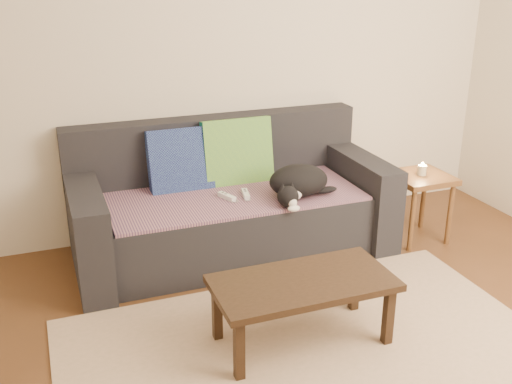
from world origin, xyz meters
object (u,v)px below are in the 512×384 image
at_px(sofa, 230,208).
at_px(wii_remote_b, 246,194).
at_px(side_table, 420,186).
at_px(coffee_table, 303,288).
at_px(wii_remote_a, 227,197).
at_px(cat, 298,182).

height_order(sofa, wii_remote_b, sofa).
bearing_deg(side_table, wii_remote_b, 172.54).
distance_m(sofa, wii_remote_b, 0.22).
distance_m(sofa, coffee_table, 1.18).
bearing_deg(wii_remote_a, coffee_table, 162.38).
bearing_deg(coffee_table, side_table, 33.55).
distance_m(wii_remote_a, wii_remote_b, 0.13).
height_order(sofa, coffee_table, sofa).
height_order(sofa, cat, sofa).
height_order(sofa, wii_remote_a, sofa).
xyz_separation_m(side_table, coffee_table, (-1.30, -0.86, -0.08)).
distance_m(sofa, wii_remote_a, 0.22).
distance_m(cat, coffee_table, 1.00).
relative_size(wii_remote_b, coffee_table, 0.16).
height_order(wii_remote_a, coffee_table, wii_remote_a).
xyz_separation_m(wii_remote_a, wii_remote_b, (0.13, 0.00, 0.00)).
bearing_deg(sofa, coffee_table, -89.91).
height_order(cat, side_table, cat).
height_order(cat, wii_remote_a, cat).
bearing_deg(wii_remote_a, wii_remote_b, -111.57).
bearing_deg(sofa, side_table, -13.56).
relative_size(cat, wii_remote_a, 3.21).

